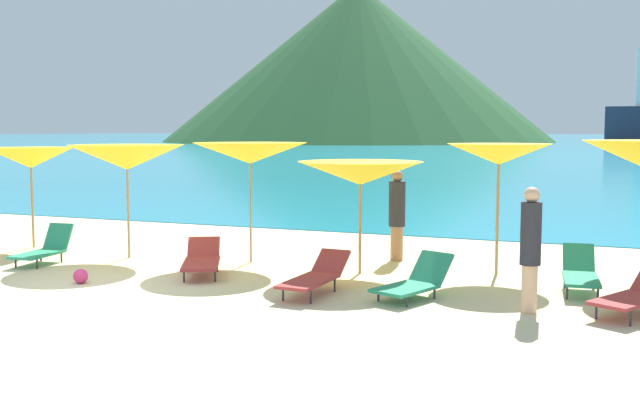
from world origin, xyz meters
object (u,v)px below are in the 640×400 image
Objects in this scene: umbrella_5 at (360,173)px; lounge_chair_1 at (636,294)px; umbrella_4 at (250,153)px; beachgoer_1 at (531,245)px; umbrella_2 at (30,158)px; lounge_chair_5 at (315,276)px; umbrella_3 at (127,157)px; lounge_chair_6 at (580,273)px; lounge_chair_9 at (202,259)px; lounge_chair_4 at (44,248)px; lounge_chair_0 at (414,281)px; beachgoer_0 at (397,213)px; beach_ball at (81,276)px; umbrella_6 at (499,155)px.

umbrella_5 is 1.46× the size of lounge_chair_1.
lounge_chair_1 is at bearing -13.86° from umbrella_4.
lounge_chair_1 is at bearing -39.97° from beachgoer_1.
umbrella_5 is 3.73m from beachgoer_1.
umbrella_2 is 7.95m from lounge_chair_5.
beachgoer_1 is (3.28, -0.00, 0.68)m from lounge_chair_5.
umbrella_3 is 4.88m from umbrella_5.
lounge_chair_1 is at bearing -7.31° from umbrella_2.
umbrella_3 is at bearing -159.02° from lounge_chair_1.
umbrella_3 is 8.25m from beachgoer_1.
beachgoer_1 reaches higher than lounge_chair_1.
lounge_chair_6 is at bearing 0.33° from umbrella_3.
lounge_chair_9 is (-0.24, -1.45, -1.85)m from umbrella_4.
lounge_chair_6 is at bearing 1.56° from lounge_chair_4.
lounge_chair_0 reaches higher than lounge_chair_5.
lounge_chair_6 is 0.89× the size of beachgoer_1.
lounge_chair_0 is at bearing 12.98° from lounge_chair_5.
beachgoer_1 is at bearing -135.99° from lounge_chair_1.
lounge_chair_0 is 2.74m from lounge_chair_6.
umbrella_2 is at bearing 148.75° from beachgoer_0.
lounge_chair_0 is at bearing 10.68° from beach_ball.
lounge_chair_4 reaches higher than lounge_chair_5.
lounge_chair_1 is (2.25, -2.25, -1.85)m from umbrella_6.
lounge_chair_1 is at bearing -75.85° from beachgoer_0.
lounge_chair_5 is at bearing 10.93° from beach_ball.
umbrella_2 reaches higher than lounge_chair_0.
umbrella_2 is 0.89× the size of umbrella_5.
umbrella_3 is at bearing 129.49° from lounge_chair_9.
umbrella_4 reaches higher than beach_ball.
umbrella_6 is 1.31× the size of beachgoer_1.
lounge_chair_5 is (7.52, -1.95, -1.69)m from umbrella_2.
umbrella_2 is 0.91× the size of umbrella_4.
umbrella_3 is 1.30× the size of beachgoer_1.
lounge_chair_0 is at bearing -155.09° from lounge_chair_6.
umbrella_2 is at bearing 178.92° from umbrella_5.
lounge_chair_9 is (2.29, -0.99, -1.76)m from umbrella_3.
lounge_chair_0 is 3.36m from beachgoer_0.
beachgoer_0 is (-2.05, 0.71, -1.20)m from umbrella_6.
lounge_chair_4 is at bearing -41.79° from umbrella_2.
lounge_chair_0 is (3.75, -1.82, -1.87)m from umbrella_4.
lounge_chair_5 is at bearing -41.74° from lounge_chair_9.
lounge_chair_1 reaches higher than lounge_chair_9.
beach_ball is at bearing 130.47° from beachgoer_1.
beach_ball is at bearing -164.43° from lounge_chair_9.
umbrella_6 is at bearing 6.79° from umbrella_4.
lounge_chair_6 is (2.36, 1.40, 0.05)m from lounge_chair_0.
lounge_chair_1 is 8.73m from beach_ball.
lounge_chair_1 is (9.42, -1.23, -1.74)m from umbrella_3.
beach_ball is (-1.75, -2.86, -2.01)m from umbrella_4.
lounge_chair_6 is at bearing 17.24° from beach_ball.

